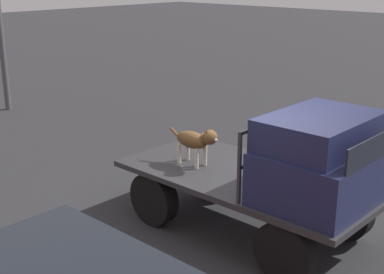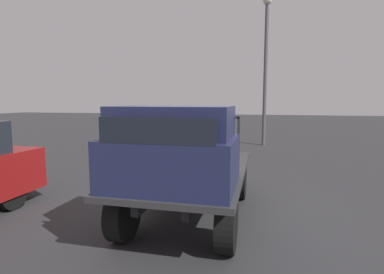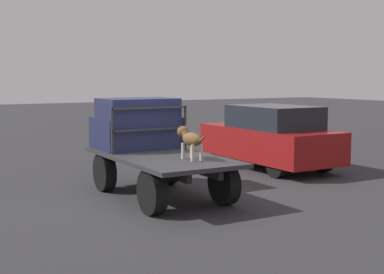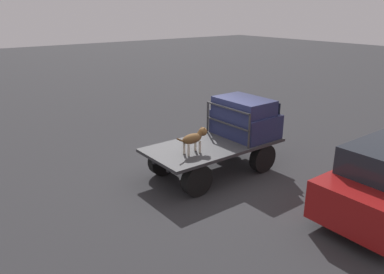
% 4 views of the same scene
% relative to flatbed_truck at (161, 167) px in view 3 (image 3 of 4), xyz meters
% --- Properties ---
extents(ground_plane, '(80.00, 80.00, 0.00)m').
position_rel_flatbed_truck_xyz_m(ground_plane, '(0.00, 0.00, -0.60)').
color(ground_plane, '#2D2D30').
extents(flatbed_truck, '(3.70, 1.81, 0.86)m').
position_rel_flatbed_truck_xyz_m(flatbed_truck, '(0.00, 0.00, 0.00)').
color(flatbed_truck, black).
rests_on(flatbed_truck, ground).
extents(truck_cab, '(1.26, 1.69, 1.08)m').
position_rel_flatbed_truck_xyz_m(truck_cab, '(1.15, 0.00, 0.76)').
color(truck_cab, '#1E2347').
rests_on(truck_cab, flatbed_truck).
extents(truck_headboard, '(0.04, 1.69, 0.92)m').
position_rel_flatbed_truck_xyz_m(truck_headboard, '(0.48, 0.00, 0.86)').
color(truck_headboard, '#2D2D30').
rests_on(truck_headboard, flatbed_truck).
extents(dog, '(0.95, 0.25, 0.64)m').
position_rel_flatbed_truck_xyz_m(dog, '(-0.79, -0.21, 0.64)').
color(dog, beige).
rests_on(dog, flatbed_truck).
extents(parked_sedan, '(4.07, 1.78, 1.65)m').
position_rel_flatbed_truck_xyz_m(parked_sedan, '(1.70, -4.07, 0.22)').
color(parked_sedan, black).
rests_on(parked_sedan, ground).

